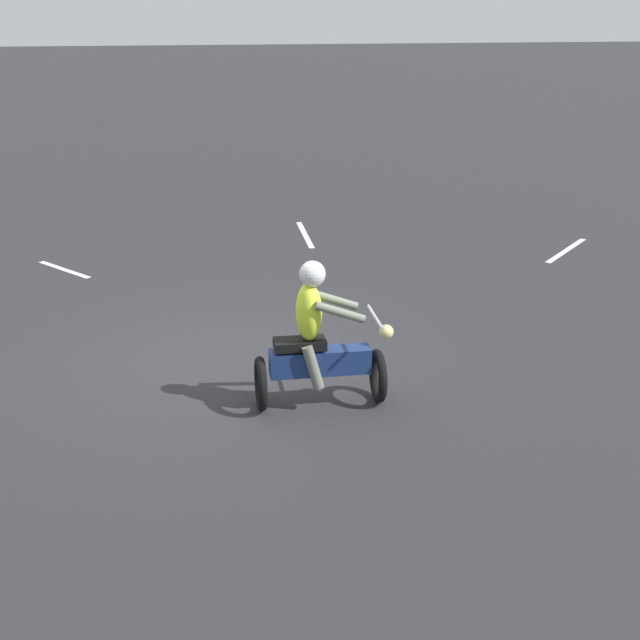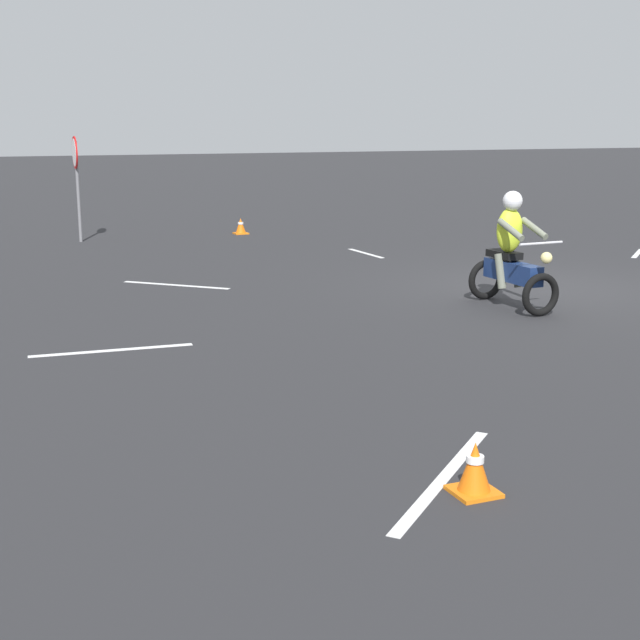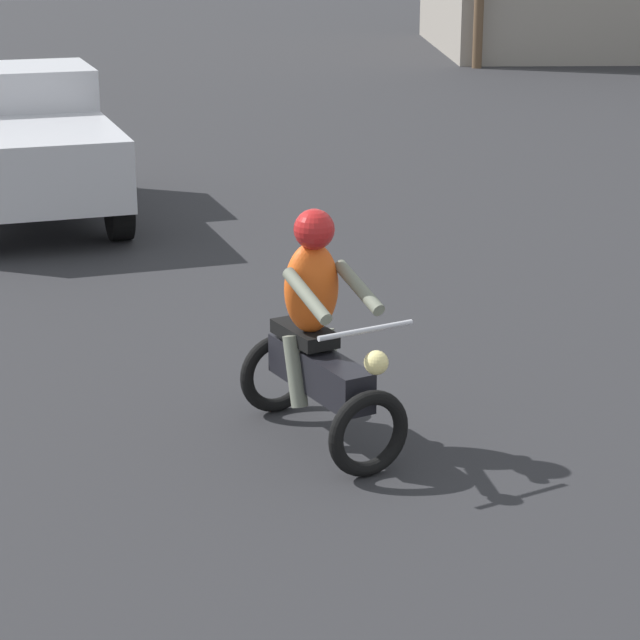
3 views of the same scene
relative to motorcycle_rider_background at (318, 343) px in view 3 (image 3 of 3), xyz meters
name	(u,v)px [view 3 (image 3 of 3)]	position (x,y,z in m)	size (l,w,h in m)	color
motorcycle_rider_background	(318,343)	(0.00, 0.00, 0.00)	(1.18, 1.52, 1.66)	black
pickup_truck	(25,141)	(-3.32, 7.10, 0.20)	(3.02, 4.51, 1.73)	black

